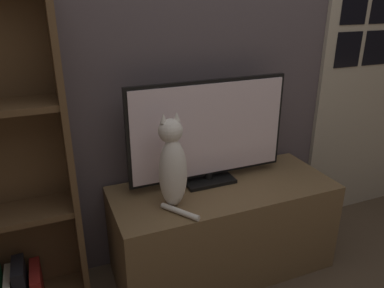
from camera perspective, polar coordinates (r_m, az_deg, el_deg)
wall_back at (r=2.16m, az=1.73°, el=15.13°), size 4.80×0.05×2.60m
tv_stand at (r=2.26m, az=4.69°, el=-12.67°), size 1.26×0.53×0.55m
tv at (r=2.06m, az=2.58°, el=1.75°), size 0.92×0.17×0.59m
cat at (r=1.85m, az=-3.00°, el=-3.31°), size 0.15×0.28×0.49m
door at (r=2.90m, az=25.42°, el=9.72°), size 0.84×0.04×2.05m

